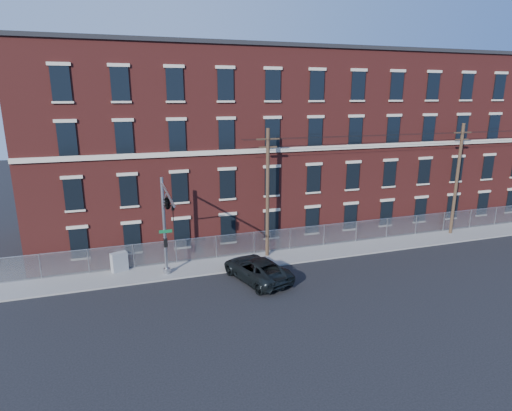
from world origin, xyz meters
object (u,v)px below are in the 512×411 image
object	(u,v)px
traffic_signal_mast	(167,211)
pickup_truck	(257,269)
utility_cabinet	(119,262)
utility_pole_near	(268,191)

from	to	relation	value
traffic_signal_mast	pickup_truck	bearing A→B (deg)	-4.06
utility_cabinet	utility_pole_near	bearing A→B (deg)	-23.26
pickup_truck	utility_cabinet	bearing A→B (deg)	-41.77
traffic_signal_mast	pickup_truck	size ratio (longest dim) A/B	1.22
utility_cabinet	traffic_signal_mast	bearing A→B (deg)	-71.23
traffic_signal_mast	pickup_truck	xyz separation A→B (m)	(5.86, -0.42, -4.59)
utility_pole_near	utility_cabinet	distance (m)	12.09
pickup_truck	utility_pole_near	bearing A→B (deg)	-135.89
pickup_truck	traffic_signal_mast	bearing A→B (deg)	-20.79
traffic_signal_mast	utility_cabinet	distance (m)	6.76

